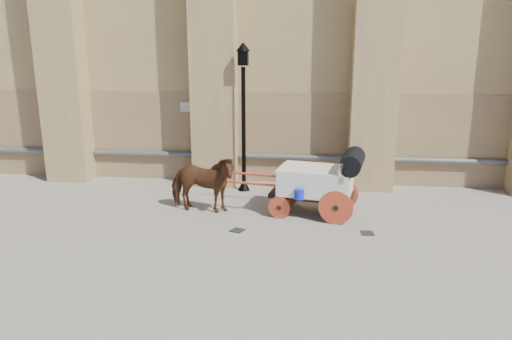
# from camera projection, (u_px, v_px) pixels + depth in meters

# --- Properties ---
(ground) EXTENTS (90.00, 90.00, 0.00)m
(ground) POSITION_uv_depth(u_px,v_px,m) (229.00, 224.00, 13.09)
(ground) COLOR gray
(ground) RESTS_ON ground
(horse) EXTENTS (2.04, 1.10, 1.65)m
(horse) POSITION_uv_depth(u_px,v_px,m) (202.00, 184.00, 13.76)
(horse) COLOR brown
(horse) RESTS_ON ground
(carriage) EXTENTS (4.36, 1.90, 1.85)m
(carriage) POSITION_uv_depth(u_px,v_px,m) (321.00, 180.00, 13.52)
(carriage) COLOR black
(carriage) RESTS_ON ground
(street_lamp) EXTENTS (0.43, 0.43, 4.59)m
(street_lamp) POSITION_uv_depth(u_px,v_px,m) (243.00, 114.00, 15.30)
(street_lamp) COLOR black
(street_lamp) RESTS_ON ground
(drain_grate_near) EXTENTS (0.42, 0.42, 0.01)m
(drain_grate_near) POSITION_uv_depth(u_px,v_px,m) (238.00, 230.00, 12.62)
(drain_grate_near) COLOR black
(drain_grate_near) RESTS_ON ground
(drain_grate_far) EXTENTS (0.34, 0.34, 0.01)m
(drain_grate_far) POSITION_uv_depth(u_px,v_px,m) (367.00, 233.00, 12.44)
(drain_grate_far) COLOR black
(drain_grate_far) RESTS_ON ground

